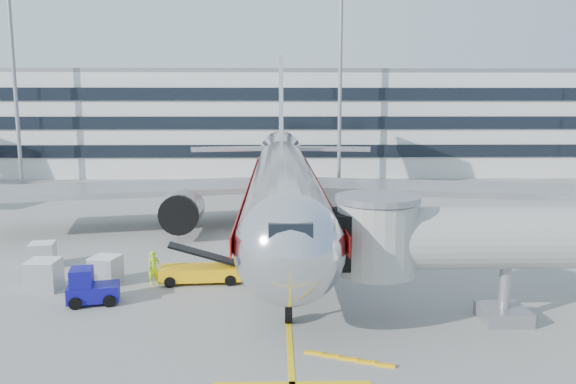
{
  "coord_description": "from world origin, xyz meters",
  "views": [
    {
      "loc": [
        -0.58,
        -33.93,
        10.45
      ],
      "look_at": [
        0.31,
        7.74,
        4.0
      ],
      "focal_mm": 35.0,
      "sensor_mm": 36.0,
      "label": 1
    }
  ],
  "objects_px": {
    "cargo_container_right": "(43,254)",
    "cargo_container_front": "(106,270)",
    "baggage_tug": "(90,288)",
    "ramp_worker": "(154,268)",
    "belt_loader": "(201,271)",
    "cargo_container_left": "(44,275)",
    "main_jet": "(283,182)"
  },
  "relations": [
    {
      "from": "cargo_container_right",
      "to": "cargo_container_front",
      "type": "bearing_deg",
      "value": -35.35
    },
    {
      "from": "baggage_tug",
      "to": "cargo_container_left",
      "type": "height_order",
      "value": "baggage_tug"
    },
    {
      "from": "cargo_container_right",
      "to": "ramp_worker",
      "type": "bearing_deg",
      "value": -25.52
    },
    {
      "from": "main_jet",
      "to": "baggage_tug",
      "type": "bearing_deg",
      "value": -121.93
    },
    {
      "from": "belt_loader",
      "to": "baggage_tug",
      "type": "bearing_deg",
      "value": -146.75
    },
    {
      "from": "belt_loader",
      "to": "cargo_container_left",
      "type": "xyz_separation_m",
      "value": [
        -8.77,
        -1.2,
        0.2
      ]
    },
    {
      "from": "main_jet",
      "to": "cargo_container_right",
      "type": "distance_m",
      "value": 18.91
    },
    {
      "from": "baggage_tug",
      "to": "ramp_worker",
      "type": "height_order",
      "value": "ramp_worker"
    },
    {
      "from": "main_jet",
      "to": "cargo_container_left",
      "type": "relative_size",
      "value": 28.77
    },
    {
      "from": "baggage_tug",
      "to": "cargo_container_left",
      "type": "bearing_deg",
      "value": 145.02
    },
    {
      "from": "main_jet",
      "to": "cargo_container_right",
      "type": "relative_size",
      "value": 29.06
    },
    {
      "from": "baggage_tug",
      "to": "cargo_container_right",
      "type": "xyz_separation_m",
      "value": [
        -5.38,
        7.14,
        -0.05
      ]
    },
    {
      "from": "belt_loader",
      "to": "baggage_tug",
      "type": "distance_m",
      "value": 6.47
    },
    {
      "from": "cargo_container_left",
      "to": "cargo_container_right",
      "type": "bearing_deg",
      "value": 112.9
    },
    {
      "from": "main_jet",
      "to": "cargo_container_left",
      "type": "xyz_separation_m",
      "value": [
        -13.85,
        -14.48,
        -3.34
      ]
    },
    {
      "from": "main_jet",
      "to": "cargo_container_left",
      "type": "distance_m",
      "value": 20.32
    },
    {
      "from": "ramp_worker",
      "to": "belt_loader",
      "type": "bearing_deg",
      "value": -28.31
    },
    {
      "from": "cargo_container_right",
      "to": "ramp_worker",
      "type": "relative_size",
      "value": 0.88
    },
    {
      "from": "main_jet",
      "to": "ramp_worker",
      "type": "distance_m",
      "value": 15.96
    },
    {
      "from": "belt_loader",
      "to": "ramp_worker",
      "type": "xyz_separation_m",
      "value": [
        -2.73,
        -0.25,
        0.31
      ]
    },
    {
      "from": "baggage_tug",
      "to": "cargo_container_front",
      "type": "height_order",
      "value": "baggage_tug"
    },
    {
      "from": "baggage_tug",
      "to": "cargo_container_front",
      "type": "bearing_deg",
      "value": 93.22
    },
    {
      "from": "cargo_container_right",
      "to": "cargo_container_front",
      "type": "height_order",
      "value": "cargo_container_front"
    },
    {
      "from": "cargo_container_right",
      "to": "belt_loader",
      "type": "bearing_deg",
      "value": -18.43
    },
    {
      "from": "cargo_container_front",
      "to": "ramp_worker",
      "type": "height_order",
      "value": "ramp_worker"
    },
    {
      "from": "main_jet",
      "to": "ramp_worker",
      "type": "height_order",
      "value": "main_jet"
    },
    {
      "from": "main_jet",
      "to": "baggage_tug",
      "type": "height_order",
      "value": "main_jet"
    },
    {
      "from": "main_jet",
      "to": "belt_loader",
      "type": "distance_m",
      "value": 14.66
    },
    {
      "from": "cargo_container_left",
      "to": "ramp_worker",
      "type": "relative_size",
      "value": 0.89
    },
    {
      "from": "baggage_tug",
      "to": "cargo_container_front",
      "type": "xyz_separation_m",
      "value": [
        -0.19,
        3.46,
        -0.03
      ]
    },
    {
      "from": "cargo_container_left",
      "to": "ramp_worker",
      "type": "bearing_deg",
      "value": 8.91
    },
    {
      "from": "belt_loader",
      "to": "cargo_container_front",
      "type": "xyz_separation_m",
      "value": [
        -5.61,
        -0.08,
        0.14
      ]
    }
  ]
}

